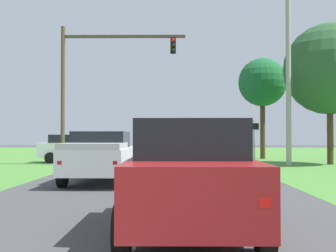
{
  "coord_description": "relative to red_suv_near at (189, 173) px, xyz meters",
  "views": [
    {
      "loc": [
        0.63,
        -3.0,
        1.72
      ],
      "look_at": [
        0.43,
        18.17,
        2.15
      ],
      "focal_mm": 47.09,
      "sensor_mm": 36.0,
      "label": 1
    }
  ],
  "objects": [
    {
      "name": "oak_tree_right",
      "position": [
        8.93,
        17.91,
        4.55
      ],
      "size": [
        5.34,
        5.34,
        8.26
      ],
      "color": "#4C351E",
      "rests_on": "ground_plane"
    },
    {
      "name": "pickup_truck_lead",
      "position": [
        -2.86,
        8.15,
        -0.07
      ],
      "size": [
        2.4,
        5.57,
        1.84
      ],
      "color": "silver",
      "rests_on": "ground_plane"
    },
    {
      "name": "utility_pole_right",
      "position": [
        6.1,
        16.35,
        3.9
      ],
      "size": [
        0.28,
        0.28,
        9.86
      ],
      "primitive_type": "cylinder",
      "color": "#9E998E",
      "rests_on": "ground_plane"
    },
    {
      "name": "keep_moving_sign",
      "position": [
        4.23,
        16.49,
        0.6
      ],
      "size": [
        0.6,
        0.09,
        2.55
      ],
      "color": "gray",
      "rests_on": "ground_plane"
    },
    {
      "name": "traffic_light",
      "position": [
        -4.87,
        17.63,
        4.25
      ],
      "size": [
        7.26,
        0.4,
        8.07
      ],
      "color": "brown",
      "rests_on": "ground_plane"
    },
    {
      "name": "extra_tree_1",
      "position": [
        6.26,
        24.09,
        4.49
      ],
      "size": [
        3.5,
        3.5,
        7.32
      ],
      "color": "#4C351E",
      "rests_on": "ground_plane"
    },
    {
      "name": "crossing_suv_far",
      "position": [
        -6.35,
        19.63,
        -0.11
      ],
      "size": [
        4.52,
        2.26,
        1.74
      ],
      "color": "silver",
      "rests_on": "ground_plane"
    },
    {
      "name": "red_suv_near",
      "position": [
        0.0,
        0.0,
        0.0
      ],
      "size": [
        2.29,
        4.85,
        1.97
      ],
      "color": "maroon",
      "rests_on": "ground_plane"
    },
    {
      "name": "ground_plane",
      "position": [
        -0.94,
        7.35,
        -1.03
      ],
      "size": [
        120.0,
        120.0,
        0.0
      ],
      "primitive_type": "plane",
      "color": "#424244"
    }
  ]
}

